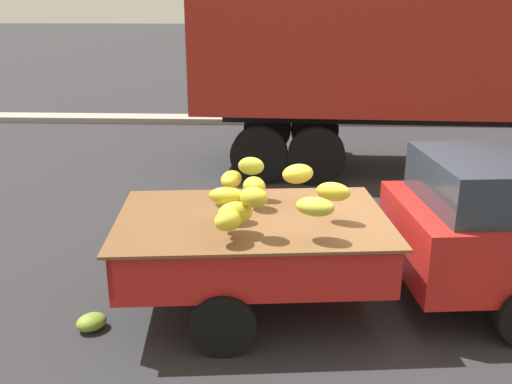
# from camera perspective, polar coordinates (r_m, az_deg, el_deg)

# --- Properties ---
(ground) EXTENTS (220.00, 220.00, 0.00)m
(ground) POSITION_cam_1_polar(r_m,az_deg,el_deg) (6.76, 11.10, -10.19)
(ground) COLOR #28282B
(curb_strip) EXTENTS (80.00, 0.80, 0.16)m
(curb_strip) POSITION_cam_1_polar(r_m,az_deg,el_deg) (16.34, 6.20, 7.30)
(curb_strip) COLOR gray
(curb_strip) RESTS_ON ground
(pickup_truck) EXTENTS (5.20, 2.32, 1.70)m
(pickup_truck) POSITION_cam_1_polar(r_m,az_deg,el_deg) (6.39, 17.93, -3.73)
(pickup_truck) COLOR #B21E19
(pickup_truck) RESTS_ON ground
(semi_trailer) EXTENTS (12.09, 3.06, 3.95)m
(semi_trailer) POSITION_cam_1_polar(r_m,az_deg,el_deg) (12.01, 24.06, 13.75)
(semi_trailer) COLOR maroon
(semi_trailer) RESTS_ON ground
(fallen_banana_bunch_near_tailgate) EXTENTS (0.41, 0.41, 0.17)m
(fallen_banana_bunch_near_tailgate) POSITION_cam_1_polar(r_m,az_deg,el_deg) (6.19, -16.47, -12.63)
(fallen_banana_bunch_near_tailgate) COLOR olive
(fallen_banana_bunch_near_tailgate) RESTS_ON ground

